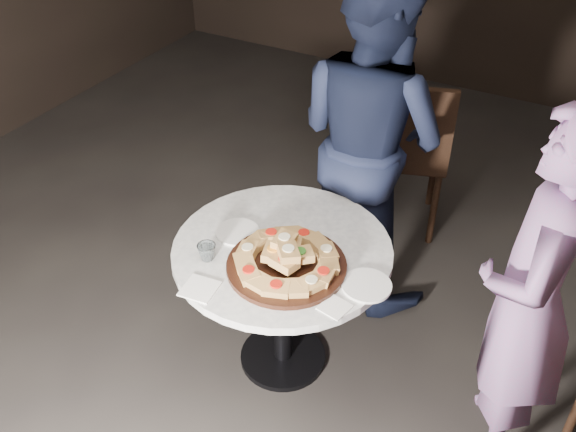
{
  "coord_description": "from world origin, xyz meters",
  "views": [
    {
      "loc": [
        0.93,
        -1.67,
        2.41
      ],
      "look_at": [
        -0.09,
        0.19,
        0.83
      ],
      "focal_mm": 40.0,
      "sensor_mm": 36.0,
      "label": 1
    }
  ],
  "objects": [
    {
      "name": "table",
      "position": [
        -0.09,
        0.14,
        0.57
      ],
      "size": [
        1.11,
        1.11,
        0.7
      ],
      "rotation": [
        0.0,
        0.0,
        0.21
      ],
      "color": "black",
      "rests_on": "ground"
    },
    {
      "name": "chair_far",
      "position": [
        0.01,
        1.37,
        0.57
      ],
      "size": [
        0.6,
        0.61,
        1.0
      ],
      "rotation": [
        0.0,
        0.0,
        3.47
      ],
      "color": "black",
      "rests_on": "ground"
    },
    {
      "name": "napkin_far",
      "position": [
        0.26,
        -0.08,
        0.7
      ],
      "size": [
        0.12,
        0.12,
        0.01
      ],
      "primitive_type": "cube",
      "rotation": [
        0.0,
        0.0,
        -0.19
      ],
      "color": "white",
      "rests_on": "table"
    },
    {
      "name": "plate_right",
      "position": [
        0.32,
        0.08,
        0.7
      ],
      "size": [
        0.26,
        0.26,
        0.01
      ],
      "primitive_type": "cylinder",
      "rotation": [
        0.0,
        0.0,
        -0.43
      ],
      "color": "white",
      "rests_on": "table"
    },
    {
      "name": "floor",
      "position": [
        0.0,
        0.0,
        0.0
      ],
      "size": [
        7.0,
        7.0,
        0.0
      ],
      "primitive_type": "plane",
      "color": "black",
      "rests_on": "ground"
    },
    {
      "name": "napkin_near",
      "position": [
        -0.24,
        -0.24,
        0.7
      ],
      "size": [
        0.14,
        0.14,
        0.01
      ],
      "primitive_type": "cube",
      "rotation": [
        0.0,
        0.0,
        0.12
      ],
      "color": "white",
      "rests_on": "table"
    },
    {
      "name": "diner_teal",
      "position": [
        0.89,
        0.2,
        0.79
      ],
      "size": [
        0.41,
        0.6,
        1.58
      ],
      "primitive_type": "imported",
      "rotation": [
        0.0,
        0.0,
        -1.52
      ],
      "color": "slate",
      "rests_on": "ground"
    },
    {
      "name": "diner_navy",
      "position": [
        -0.02,
        0.89,
        0.86
      ],
      "size": [
        1.03,
        0.93,
        1.72
      ],
      "primitive_type": "imported",
      "rotation": [
        0.0,
        0.0,
        2.74
      ],
      "color": "black",
      "rests_on": "ground"
    },
    {
      "name": "plate_left",
      "position": [
        -0.3,
        0.13,
        0.7
      ],
      "size": [
        0.2,
        0.2,
        0.01
      ],
      "primitive_type": "cylinder",
      "rotation": [
        0.0,
        0.0,
        -0.05
      ],
      "color": "white",
      "rests_on": "table"
    },
    {
      "name": "water_glass",
      "position": [
        -0.32,
        -0.08,
        0.73
      ],
      "size": [
        0.1,
        0.1,
        0.07
      ],
      "primitive_type": "imported",
      "rotation": [
        0.0,
        0.0,
        0.34
      ],
      "color": "silver",
      "rests_on": "table"
    },
    {
      "name": "serving_board",
      "position": [
        -0.01,
        0.03,
        0.71
      ],
      "size": [
        0.53,
        0.53,
        0.02
      ],
      "primitive_type": "cylinder",
      "rotation": [
        0.0,
        0.0,
        0.09
      ],
      "color": "black",
      "rests_on": "table"
    },
    {
      "name": "focaccia_pile",
      "position": [
        -0.01,
        0.03,
        0.75
      ],
      "size": [
        0.43,
        0.43,
        0.12
      ],
      "rotation": [
        0.0,
        0.0,
        -0.05
      ],
      "color": "#AF8044",
      "rests_on": "serving_board"
    }
  ]
}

